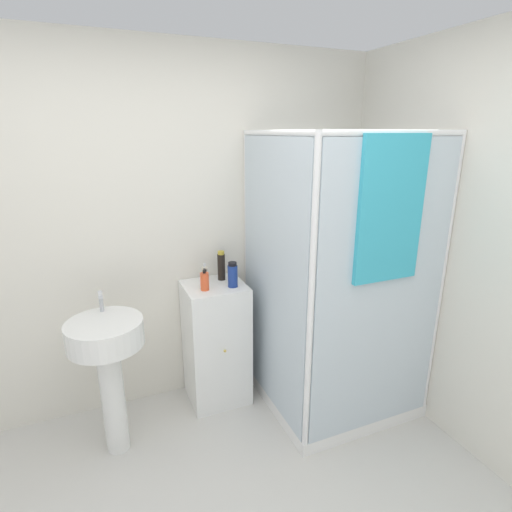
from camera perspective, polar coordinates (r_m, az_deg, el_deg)
wall_back at (r=2.84m, az=-14.90°, el=2.89°), size 6.40×0.06×2.50m
shower_enclosure at (r=2.94m, az=10.73°, el=-11.75°), size 0.99×1.02×1.94m
vanity_cabinet at (r=3.00m, az=-5.72°, el=-12.24°), size 0.42×0.41×0.91m
sink at (r=2.58m, az=-20.41°, el=-13.20°), size 0.44×0.44×1.02m
soap_dispenser at (r=2.70m, az=-7.35°, el=-3.58°), size 0.06×0.06×0.15m
shampoo_bottle_tall_black at (r=2.87m, az=-4.97°, el=-1.41°), size 0.05×0.05×0.21m
shampoo_bottle_blue at (r=2.74m, az=-3.36°, el=-2.71°), size 0.07×0.07×0.18m
lotion_bottle_white at (r=2.85m, az=-7.34°, el=-2.59°), size 0.04×0.04×0.14m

